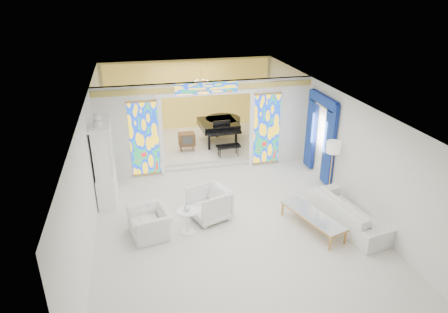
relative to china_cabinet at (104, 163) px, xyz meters
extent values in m
plane|color=silver|center=(3.22, -0.60, -1.17)|extent=(12.00, 12.00, 0.00)
cube|color=white|center=(3.22, -0.60, 1.83)|extent=(7.00, 12.00, 0.02)
cube|color=silver|center=(3.22, 5.40, 0.33)|extent=(7.00, 0.02, 3.00)
cube|color=silver|center=(3.22, -6.60, 0.33)|extent=(7.00, 0.02, 3.00)
cube|color=silver|center=(-0.28, -0.60, 0.33)|extent=(0.02, 12.00, 3.00)
cube|color=silver|center=(6.72, -0.60, 0.33)|extent=(0.02, 12.00, 3.00)
cube|color=silver|center=(0.72, 1.40, 0.33)|extent=(2.00, 0.18, 3.00)
cube|color=silver|center=(5.72, 1.40, 0.33)|extent=(2.00, 0.18, 3.00)
cube|color=silver|center=(3.22, 1.40, 1.63)|extent=(3.00, 0.18, 0.40)
cube|color=white|center=(1.72, 1.30, 0.13)|extent=(0.12, 0.06, 2.60)
cube|color=white|center=(4.72, 1.30, 0.13)|extent=(0.12, 0.06, 2.60)
cube|color=white|center=(3.22, 1.30, 1.48)|extent=(3.24, 0.06, 0.12)
cube|color=#DABB52|center=(3.22, 1.30, 1.65)|extent=(7.00, 0.05, 0.18)
cube|color=gold|center=(1.19, 1.29, 0.13)|extent=(0.90, 0.04, 2.40)
cube|color=gold|center=(5.25, 1.29, 0.13)|extent=(0.90, 0.04, 2.40)
cube|color=gold|center=(3.22, 1.29, 1.65)|extent=(2.00, 0.04, 0.34)
cube|color=silver|center=(3.22, 3.50, -1.08)|extent=(6.80, 3.80, 0.18)
cube|color=#EDCD52|center=(3.22, 5.28, 0.33)|extent=(6.70, 0.10, 2.90)
cylinder|color=#BC8741|center=(3.42, 3.40, 1.38)|extent=(0.48, 0.48, 0.30)
cube|color=navy|center=(6.62, -0.55, 0.18)|extent=(0.12, 0.55, 2.60)
cube|color=navy|center=(6.62, 0.75, 0.18)|extent=(0.12, 0.55, 2.60)
cube|color=navy|center=(6.62, 0.10, 1.38)|extent=(0.14, 1.70, 0.30)
cube|color=gold|center=(6.62, 0.10, 1.21)|extent=(0.12, 1.50, 0.06)
cube|color=white|center=(0.00, 0.00, -0.72)|extent=(0.50, 1.40, 0.90)
cube|color=white|center=(0.00, 0.00, 0.43)|extent=(0.44, 1.30, 1.40)
cube|color=silver|center=(0.23, 0.00, 0.43)|extent=(0.01, 1.20, 1.30)
cube|color=white|center=(0.00, 0.00, 1.17)|extent=(0.56, 1.46, 0.08)
cylinder|color=white|center=(0.00, -0.35, 1.29)|extent=(0.22, 0.22, 0.16)
sphere|color=white|center=(0.00, -0.35, 1.45)|extent=(0.20, 0.20, 0.20)
imported|color=white|center=(1.09, -2.08, -0.82)|extent=(1.14, 1.24, 0.69)
imported|color=silver|center=(2.68, -1.68, -0.73)|extent=(1.22, 1.21, 0.88)
imported|color=white|center=(6.17, -2.80, -0.80)|extent=(1.42, 2.67, 0.74)
cylinder|color=white|center=(2.02, -2.21, -0.54)|extent=(0.53, 0.53, 0.04)
cylinder|color=white|center=(2.02, -2.21, -0.85)|extent=(0.09, 0.09, 0.61)
cylinder|color=white|center=(2.02, -2.21, -1.15)|extent=(0.35, 0.35, 0.03)
imported|color=white|center=(2.02, -2.21, -0.42)|extent=(0.22, 0.22, 0.19)
cube|color=silver|center=(5.15, -2.77, -0.76)|extent=(1.10, 1.99, 0.04)
cube|color=#BC8741|center=(5.15, -2.77, -0.78)|extent=(1.14, 2.02, 0.03)
cube|color=#BC8741|center=(5.18, -3.71, -0.97)|extent=(0.05, 0.05, 0.39)
cube|color=#BC8741|center=(5.65, -3.56, -0.97)|extent=(0.05, 0.05, 0.39)
cube|color=#BC8741|center=(4.64, -1.98, -0.97)|extent=(0.05, 0.05, 0.39)
cube|color=#BC8741|center=(5.11, -1.83, -0.97)|extent=(0.05, 0.05, 0.39)
cylinder|color=#BC8741|center=(6.42, -1.16, -1.15)|extent=(0.32, 0.32, 0.03)
cylinder|color=#BC8741|center=(6.42, -1.16, -0.40)|extent=(0.03, 0.03, 1.54)
cylinder|color=silver|center=(6.42, -1.16, 0.35)|extent=(0.46, 0.46, 0.33)
cube|color=black|center=(4.00, 3.29, -0.28)|extent=(1.42, 1.51, 0.26)
cylinder|color=black|center=(4.27, 3.62, -0.28)|extent=(1.40, 1.40, 0.26)
cube|color=black|center=(4.04, 2.44, -0.31)|extent=(1.27, 0.33, 0.09)
cube|color=silver|center=(4.04, 2.37, -0.30)|extent=(1.17, 0.14, 0.03)
cube|color=black|center=(4.03, 2.77, -0.07)|extent=(0.66, 0.05, 0.23)
cube|color=black|center=(4.06, 1.88, -0.61)|extent=(0.86, 0.36, 0.07)
cylinder|color=black|center=(3.52, 2.61, -0.70)|extent=(0.10, 0.10, 0.58)
cylinder|color=black|center=(4.55, 2.65, -0.70)|extent=(0.10, 0.10, 0.58)
cylinder|color=black|center=(4.08, 3.85, -0.70)|extent=(0.10, 0.10, 0.58)
cube|color=#54331E|center=(2.71, 2.72, -0.55)|extent=(0.59, 0.41, 0.47)
cube|color=#353A38|center=(2.72, 2.52, -0.52)|extent=(0.38, 0.03, 0.30)
cone|color=#54331E|center=(2.49, 2.57, -0.89)|extent=(0.03, 0.03, 0.21)
cone|color=#54331E|center=(2.94, 2.58, -0.89)|extent=(0.03, 0.03, 0.21)
cone|color=#54331E|center=(2.49, 2.86, -0.89)|extent=(0.03, 0.03, 0.21)
cone|color=#54331E|center=(2.94, 2.87, -0.89)|extent=(0.03, 0.03, 0.21)
camera|label=1|loc=(0.98, -10.73, 4.68)|focal=32.00mm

